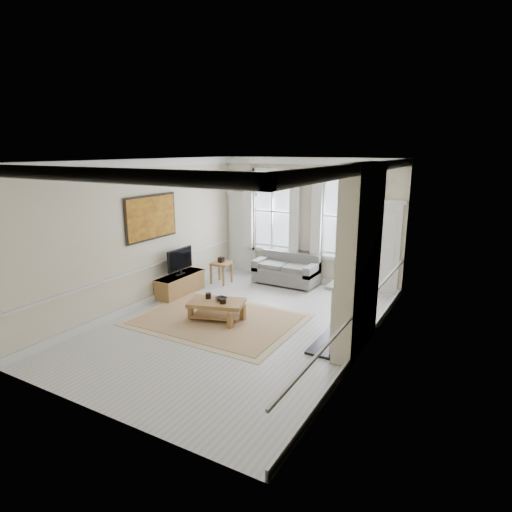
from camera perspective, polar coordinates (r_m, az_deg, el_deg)
The scene contains 23 objects.
floor at distance 9.13m, azimuth -2.30°, elevation -9.17°, with size 7.20×7.20×0.00m, color #B7B5AD.
ceiling at distance 8.39m, azimuth -2.53°, elevation 12.68°, with size 7.20×7.20×0.00m, color white.
back_wall at distance 11.76m, azimuth 6.89°, elevation 4.67°, with size 5.20×5.20×0.00m, color beige.
left_wall at distance 10.19m, azimuth -14.96°, elevation 2.84°, with size 7.20×7.20×0.00m, color beige.
right_wall at distance 7.60m, azimuth 14.51°, elevation -0.87°, with size 7.20×7.20×0.00m, color beige.
window_left at distance 12.12m, azimuth 2.21°, elevation 5.99°, with size 1.26×0.20×2.20m, color #B2BCC6, non-canonical shape.
window_right at distance 11.33m, azimuth 11.74°, elevation 5.14°, with size 1.26×0.20×2.20m, color #B2BCC6, non-canonical shape.
door_left at distance 12.74m, azimuth -1.80°, elevation 2.97°, with size 0.90×0.08×2.30m, color silver.
door_right at distance 11.22m, azimuth 16.42°, elevation 0.87°, with size 0.90×0.08×2.30m, color silver.
painting at distance 10.32m, azimuth -13.76°, elevation 5.02°, with size 0.05×1.66×1.06m, color gold.
chimney_breast at distance 7.83m, azimuth 13.66°, elevation -0.39°, with size 0.35×1.70×3.38m, color beige.
hearth at distance 8.51m, azimuth 10.20°, elevation -11.02°, with size 0.55×1.50×0.05m, color black.
fireplace at distance 8.18m, azimuth 11.74°, elevation -6.77°, with size 0.21×1.45×1.33m.
mirror at distance 7.81m, azimuth 12.29°, elevation 2.29°, with size 0.06×1.26×1.06m, color gold.
sofa at distance 11.76m, azimuth 4.14°, elevation -2.01°, with size 1.72×0.84×0.83m.
side_table at distance 11.76m, azimuth -4.65°, elevation -1.35°, with size 0.55×0.55×0.60m.
rug at distance 9.40m, azimuth -5.22°, elevation -8.43°, with size 3.50×2.60×0.02m, color #A68056.
coffee_table at distance 9.28m, azimuth -5.27°, elevation -6.46°, with size 1.32×1.01×0.44m.
ceramic_pot_a at distance 9.40m, azimuth -6.38°, elevation -5.28°, with size 0.13×0.13×0.13m, color black.
ceramic_pot_b at distance 9.09m, azimuth -4.42°, elevation -6.02°, with size 0.14×0.14×0.10m, color black.
bowl at distance 9.29m, azimuth -4.68°, elevation -5.69°, with size 0.25×0.25×0.06m, color black.
tv_stand at distance 11.07m, azimuth -10.06°, elevation -3.74°, with size 0.46×1.44×0.51m, color brown.
tv at distance 10.87m, azimuth -10.11°, elevation -0.48°, with size 0.08×0.90×0.68m.
Camera 1 is at (4.43, -7.13, 3.60)m, focal length 30.00 mm.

